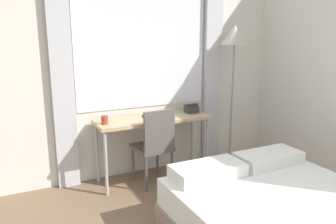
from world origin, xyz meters
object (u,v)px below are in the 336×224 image
at_px(telephone, 191,109).
at_px(book, 154,116).
at_px(desk, 153,123).
at_px(standing_lamp, 234,45).
at_px(desk_chair, 155,143).
at_px(mug, 105,120).

height_order(telephone, book, telephone).
bearing_deg(desk, book, -71.32).
bearing_deg(telephone, standing_lamp, -5.74).
bearing_deg(desk_chair, mug, 159.00).
relative_size(desk, mug, 14.72).
bearing_deg(mug, desk_chair, -15.55).
height_order(desk, standing_lamp, standing_lamp).
relative_size(standing_lamp, telephone, 10.80).
bearing_deg(book, desk_chair, -110.41).
xyz_separation_m(standing_lamp, book, (-1.11, 0.03, -0.82)).
relative_size(desk_chair, standing_lamp, 0.50).
relative_size(telephone, mug, 1.84).
height_order(desk_chair, mug, desk_chair).
xyz_separation_m(desk, mug, (-0.60, -0.04, 0.12)).
xyz_separation_m(standing_lamp, mug, (-1.71, 0.00, -0.79)).
bearing_deg(standing_lamp, mug, 179.97).
xyz_separation_m(desk_chair, book, (0.07, 0.18, 0.26)).
bearing_deg(mug, telephone, 2.90).
height_order(standing_lamp, mug, standing_lamp).
height_order(standing_lamp, book, standing_lamp).
bearing_deg(desk, telephone, 2.22).
relative_size(desk_chair, mug, 9.86).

